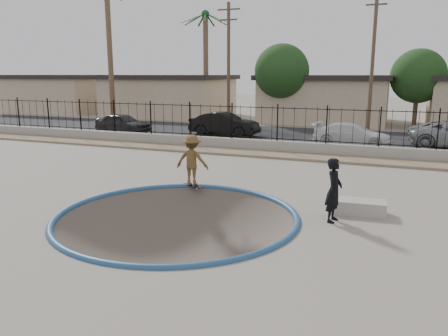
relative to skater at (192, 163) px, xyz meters
name	(u,v)px	position (x,y,z in m)	size (l,w,h in m)	color
ground	(284,166)	(1.00, 9.86, -2.00)	(120.00, 120.00, 2.20)	gray
bowl_pit	(177,217)	(1.00, -3.14, -0.90)	(6.84, 6.84, 1.80)	#4C433A
coping_ring	(177,217)	(1.00, -3.14, -0.90)	(7.04, 7.04, 0.20)	navy
rock_strip	(271,155)	(1.00, 7.06, -0.85)	(42.00, 1.60, 0.11)	#91795F
retaining_wall	(277,147)	(1.00, 8.16, -0.60)	(42.00, 0.45, 0.60)	gray
fence	(277,124)	(1.00, 8.16, 0.60)	(40.00, 0.04, 1.80)	black
street	(302,135)	(1.00, 14.86, -0.89)	(90.00, 8.00, 0.04)	black
house_west_far	(63,93)	(-27.00, 24.36, 1.07)	(10.60, 8.60, 3.90)	tan
house_west	(169,95)	(-14.00, 24.36, 1.07)	(11.60, 8.60, 3.90)	tan
house_center	(325,98)	(1.00, 24.36, 1.07)	(10.60, 8.60, 3.90)	tan
palm_left	(108,25)	(-16.00, 17.86, 7.05)	(2.30, 2.30, 11.30)	brown
palm_mid	(206,42)	(-9.00, 21.86, 5.78)	(2.30, 2.30, 9.30)	brown
utility_pole_left	(229,64)	(-5.00, 16.86, 3.80)	(1.70, 0.24, 9.00)	#473323
utility_pole_mid	(373,59)	(5.00, 16.86, 4.05)	(1.70, 0.24, 9.50)	#473323
street_tree_left	(282,71)	(-2.00, 20.86, 3.28)	(4.32, 4.32, 6.36)	#473323
street_tree_mid	(418,76)	(8.00, 21.86, 2.93)	(3.96, 3.96, 5.83)	#473323
skater	(192,163)	(0.00, 0.00, 0.00)	(1.17, 0.67, 1.81)	brown
skateboard	(192,186)	(0.00, 0.00, -0.84)	(0.92, 0.51, 0.08)	black
videographer	(334,190)	(5.21, -1.92, -0.01)	(0.65, 0.43, 1.78)	black
concrete_ledge	(357,207)	(5.78, -0.94, -0.70)	(1.60, 0.70, 0.40)	#A59B92
car_a	(123,123)	(-10.62, 11.37, -0.19)	(1.60, 3.98, 1.35)	black
car_b	(224,124)	(-3.77, 12.86, -0.12)	(1.59, 4.56, 1.50)	black
car_c	(352,134)	(4.45, 11.63, -0.24)	(1.77, 4.35, 1.26)	silver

